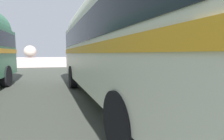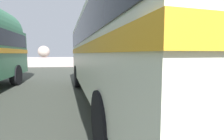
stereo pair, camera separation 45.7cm
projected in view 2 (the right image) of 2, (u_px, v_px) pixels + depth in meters
The scene contains 5 objects.
ground at pixel (143, 82), 8.83m from camera, with size 32.00×26.00×0.02m.
breakwater at pixel (113, 60), 20.40m from camera, with size 31.36×2.34×2.49m.
vintage_coach at pixel (120, 36), 5.11m from camera, with size 3.72×8.85×3.70m.
parked_car_nearest at pixel (200, 61), 12.90m from camera, with size 4.16×1.86×1.86m.
lamp_post at pixel (134, 29), 15.28m from camera, with size 0.75×0.61×6.66m.
Camera 2 is at (-2.71, -8.46, 1.51)m, focal length 26.76 mm.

